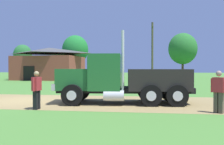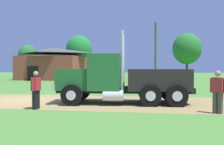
{
  "view_description": "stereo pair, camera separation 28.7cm",
  "coord_description": "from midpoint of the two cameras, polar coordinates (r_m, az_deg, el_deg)",
  "views": [
    {
      "loc": [
        7.27,
        -13.63,
        1.84
      ],
      "look_at": [
        5.35,
        -0.02,
        1.62
      ],
      "focal_mm": 40.65,
      "sensor_mm": 36.0,
      "label": 1
    },
    {
      "loc": [
        7.55,
        -13.59,
        1.84
      ],
      "look_at": [
        5.35,
        -0.02,
        1.62
      ],
      "focal_mm": 40.65,
      "sensor_mm": 36.0,
      "label": 2
    }
  ],
  "objects": [
    {
      "name": "truck_foreground_white",
      "position": [
        13.44,
        2.94,
        -1.65
      ],
      "size": [
        7.28,
        3.19,
        3.73
      ],
      "color": "black",
      "rests_on": "ground_plane"
    },
    {
      "name": "tree_right",
      "position": [
        51.5,
        16.67,
        5.16
      ],
      "size": [
        5.54,
        5.54,
        8.75
      ],
      "color": "#513823",
      "rests_on": "ground_plane"
    },
    {
      "name": "tree_left",
      "position": [
        60.22,
        -18.38,
        3.82
      ],
      "size": [
        4.01,
        4.01,
        7.17
      ],
      "color": "#513823",
      "rests_on": "ground_plane"
    },
    {
      "name": "ground_plane",
      "position": [
        15.61,
        -19.32,
        -5.91
      ],
      "size": [
        200.0,
        200.0,
        0.0
      ],
      "primitive_type": "plane",
      "color": "#4D8434"
    },
    {
      "name": "shed_building",
      "position": [
        42.74,
        -12.92,
        1.81
      ],
      "size": [
        10.77,
        8.66,
        5.24
      ],
      "color": "brown",
      "rests_on": "ground_plane"
    },
    {
      "name": "tree_mid",
      "position": [
        46.77,
        -7.25,
        5.1
      ],
      "size": [
        4.72,
        4.72,
        7.88
      ],
      "color": "#513823",
      "rests_on": "ground_plane"
    },
    {
      "name": "dirt_track",
      "position": [
        15.6,
        -19.32,
        -5.89
      ],
      "size": [
        120.0,
        6.17,
        0.01
      ],
      "primitive_type": "cube",
      "color": "#98804D",
      "rests_on": "ground_plane"
    },
    {
      "name": "visitor_standing_near",
      "position": [
        11.24,
        23.39,
        -3.66
      ],
      "size": [
        0.55,
        0.48,
        1.75
      ],
      "color": "#B22D33",
      "rests_on": "ground_plane"
    },
    {
      "name": "visitor_walking_mid",
      "position": [
        11.92,
        -16.07,
        -3.45
      ],
      "size": [
        0.3,
        0.66,
        1.72
      ],
      "color": "#B22D33",
      "rests_on": "ground_plane"
    },
    {
      "name": "utility_pole_near",
      "position": [
        32.83,
        10.02,
        4.87
      ],
      "size": [
        0.26,
        2.2,
        7.73
      ],
      "color": "#4E4B31",
      "rests_on": "ground_plane"
    }
  ]
}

